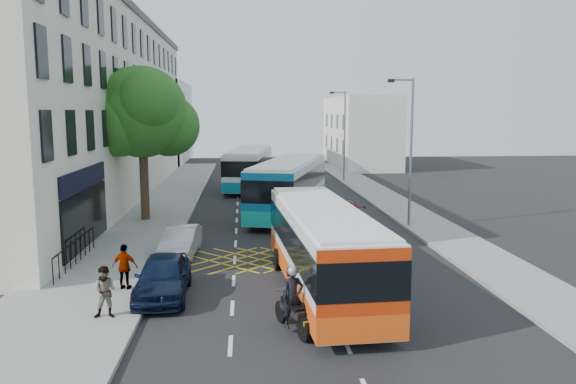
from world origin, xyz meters
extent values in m
plane|color=black|center=(0.00, 0.00, 0.00)|extent=(120.00, 120.00, 0.00)
cube|color=gray|center=(-8.50, 15.00, 0.07)|extent=(5.00, 70.00, 0.15)
cube|color=gray|center=(7.50, 15.00, 0.07)|extent=(3.00, 70.00, 0.15)
cube|color=beige|center=(-14.00, 24.50, 6.50)|extent=(8.00, 45.00, 13.00)
cube|color=#59544C|center=(-14.00, 24.50, 13.25)|extent=(8.30, 45.00, 0.50)
cube|color=black|center=(-9.95, 8.00, 3.40)|extent=(0.12, 7.00, 0.90)
cube|color=black|center=(-9.95, 8.00, 1.60)|extent=(0.12, 7.00, 2.60)
cube|color=silver|center=(-14.00, 55.00, 5.00)|extent=(8.00, 20.00, 10.00)
cube|color=silver|center=(11.00, 48.00, 4.00)|extent=(6.00, 18.00, 8.00)
cylinder|color=#382619|center=(-8.50, 15.00, 2.35)|extent=(0.50, 0.50, 4.40)
sphere|color=#1D611B|center=(-8.50, 15.00, 6.35)|extent=(5.20, 5.20, 5.20)
sphere|color=#1D611B|center=(-7.10, 15.80, 5.55)|extent=(3.60, 3.60, 3.60)
sphere|color=#1D611B|center=(-9.70, 14.40, 5.75)|extent=(3.80, 3.80, 3.80)
sphere|color=#1D611B|center=(-7.90, 13.70, 6.95)|extent=(3.40, 3.40, 3.40)
sphere|color=#1D611B|center=(-9.30, 16.10, 7.35)|extent=(3.20, 3.20, 3.20)
cylinder|color=slate|center=(6.30, 12.00, 4.15)|extent=(0.14, 0.14, 8.00)
cylinder|color=slate|center=(5.70, 12.00, 8.05)|extent=(1.20, 0.10, 0.10)
cube|color=black|center=(5.10, 12.00, 8.00)|extent=(0.35, 0.15, 0.18)
cylinder|color=slate|center=(6.30, 32.00, 4.15)|extent=(0.14, 0.14, 8.00)
cylinder|color=slate|center=(5.70, 32.00, 8.05)|extent=(1.20, 0.10, 0.10)
cube|color=black|center=(5.10, 32.00, 8.00)|extent=(0.35, 0.15, 0.18)
cube|color=silver|center=(-0.02, 1.45, 1.65)|extent=(3.07, 10.96, 2.61)
cube|color=silver|center=(-0.02, 1.45, 3.00)|extent=(2.86, 10.73, 0.12)
cube|color=black|center=(-0.02, 1.45, 2.02)|extent=(3.13, 11.02, 1.08)
cube|color=#EF4F14|center=(-0.02, 1.45, 0.74)|extent=(3.12, 11.01, 0.74)
cube|color=red|center=(0.29, -3.93, 1.67)|extent=(2.50, 0.24, 2.46)
cube|color=#FF0C0C|center=(-0.69, -4.00, 0.99)|extent=(0.25, 0.07, 0.25)
cube|color=#FF0C0C|center=(1.27, -3.89, 0.99)|extent=(0.25, 0.07, 0.25)
cylinder|color=black|center=(-1.41, 4.33, 0.44)|extent=(0.33, 0.90, 0.89)
cylinder|color=black|center=(1.04, 4.47, 0.44)|extent=(0.33, 0.90, 0.89)
cylinder|color=black|center=(-1.04, -2.26, 0.44)|extent=(0.33, 0.90, 0.89)
cylinder|color=black|center=(1.42, -2.12, 0.44)|extent=(0.33, 0.90, 0.89)
cube|color=silver|center=(0.08, 16.59, 1.84)|extent=(5.96, 12.38, 2.91)
cube|color=silver|center=(0.08, 16.59, 3.35)|extent=(5.68, 12.09, 0.13)
cube|color=black|center=(0.08, 16.59, 2.25)|extent=(6.03, 12.46, 1.21)
cube|color=#0DA598|center=(0.08, 16.59, 0.82)|extent=(6.02, 12.44, 0.82)
cube|color=#0B5F8B|center=(-1.57, 10.81, 1.87)|extent=(2.71, 0.86, 2.75)
cube|color=#FF0C0C|center=(-2.65, 11.11, 1.10)|extent=(0.26, 0.13, 0.25)
cube|color=#FF0C0C|center=(-0.49, 10.49, 1.10)|extent=(0.26, 0.13, 0.25)
cylinder|color=black|center=(-0.34, 20.14, 0.49)|extent=(0.57, 1.04, 0.99)
cylinder|color=black|center=(2.31, 19.39, 0.49)|extent=(0.57, 1.04, 0.99)
cylinder|color=black|center=(-2.35, 13.06, 0.49)|extent=(0.57, 1.04, 0.99)
cylinder|color=black|center=(0.29, 12.30, 0.49)|extent=(0.57, 1.04, 0.99)
cube|color=silver|center=(-2.26, 29.00, 1.78)|extent=(4.23, 11.97, 2.82)
cube|color=silver|center=(-2.26, 29.00, 3.25)|extent=(3.99, 11.71, 0.13)
cube|color=black|center=(-2.26, 29.00, 2.18)|extent=(4.30, 12.04, 1.17)
cube|color=#0D82A1|center=(-2.26, 29.00, 0.80)|extent=(4.28, 12.03, 0.80)
cube|color=white|center=(-3.05, 23.22, 1.81)|extent=(2.69, 0.47, 2.66)
cube|color=#FF0C0C|center=(-4.13, 23.36, 1.07)|extent=(0.26, 0.09, 0.25)
cube|color=#FF0C0C|center=(-1.98, 23.06, 1.07)|extent=(0.26, 0.09, 0.25)
cylinder|color=black|center=(-3.15, 32.34, 0.48)|extent=(0.43, 0.99, 0.96)
cylinder|color=black|center=(-0.51, 31.98, 0.48)|extent=(0.43, 0.99, 0.96)
cylinder|color=black|center=(-4.12, 25.27, 0.48)|extent=(0.43, 0.99, 0.96)
cylinder|color=black|center=(-1.48, 24.91, 0.48)|extent=(0.43, 0.99, 0.96)
cylinder|color=black|center=(-1.15, -2.86, 0.34)|extent=(0.35, 0.68, 0.67)
cylinder|color=black|center=(-1.68, -1.37, 0.34)|extent=(0.35, 0.68, 0.67)
cube|color=black|center=(-1.42, -2.11, 0.65)|extent=(0.64, 1.27, 0.23)
cube|color=black|center=(-1.51, -1.87, 0.84)|extent=(0.44, 0.55, 0.21)
cube|color=black|center=(-1.33, -2.36, 0.79)|extent=(0.44, 0.59, 0.11)
cylinder|color=slate|center=(-1.67, -1.42, 0.74)|extent=(0.21, 0.45, 0.89)
cylinder|color=slate|center=(-1.61, -1.57, 1.11)|extent=(0.61, 0.25, 0.04)
cube|color=gold|center=(-1.09, -3.03, 0.58)|extent=(0.19, 0.08, 0.14)
imported|color=black|center=(-1.40, -2.16, 1.07)|extent=(0.77, 0.63, 1.82)
sphere|color=#99999E|center=(-1.40, -2.16, 1.84)|extent=(0.32, 0.32, 0.32)
imported|color=black|center=(-5.60, 1.29, 0.74)|extent=(1.79, 4.35, 1.47)
imported|color=#B5B8BE|center=(-5.60, 6.97, 0.65)|extent=(1.63, 4.02, 1.30)
imported|color=#9F0617|center=(2.99, 14.30, 0.62)|extent=(2.14, 4.40, 1.23)
imported|color=#45494D|center=(0.88, 44.06, 0.68)|extent=(2.64, 5.09, 1.37)
imported|color=#B2B6BB|center=(3.99, 40.58, 0.65)|extent=(1.67, 3.86, 1.30)
imported|color=black|center=(5.25, 48.27, 0.66)|extent=(1.63, 4.07, 1.32)
imported|color=gray|center=(-7.00, -0.95, 0.95)|extent=(0.80, 0.63, 1.61)
imported|color=gray|center=(-7.00, 1.86, 0.96)|extent=(1.01, 0.60, 1.61)
camera|label=1|loc=(-2.80, -17.75, 6.40)|focal=35.00mm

